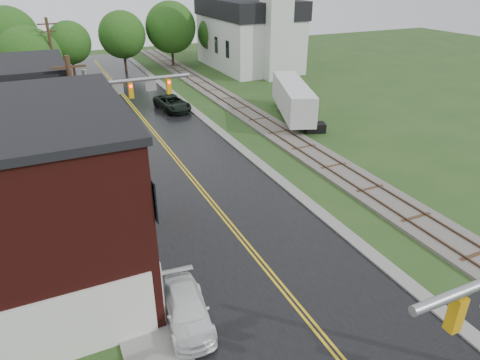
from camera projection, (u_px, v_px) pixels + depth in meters
main_road at (163, 144)px, 35.75m from camera, size 10.00×90.00×0.02m
curb_right at (203, 118)px, 41.85m from camera, size 0.80×70.00×0.12m
sidewalk_left at (95, 182)px, 29.35m from camera, size 2.40×50.00×0.12m
yellow_house at (7, 144)px, 26.93m from camera, size 8.00×7.00×6.40m
darkred_building at (26, 117)px, 35.07m from camera, size 7.00×6.00×4.40m
church at (252, 27)px, 60.00m from camera, size 10.40×18.40×20.00m
railroad at (245, 111)px, 43.54m from camera, size 3.20×80.00×0.30m
traffic_signal_far at (121, 99)px, 29.80m from camera, size 7.34×0.43×7.20m
utility_pole_b at (80, 132)px, 24.59m from camera, size 1.80×0.28×9.00m
utility_pole_c at (54, 63)px, 42.48m from camera, size 1.80×0.28×9.00m
tree_left_e at (31, 60)px, 43.21m from camera, size 6.40×6.40×8.16m
suv_dark at (172, 103)px, 43.94m from camera, size 3.09×5.53×1.46m
pickup_white at (187, 310)px, 17.48m from camera, size 2.18×4.39×1.22m
semi_trailer at (293, 98)px, 40.64m from camera, size 5.96×10.86×3.48m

